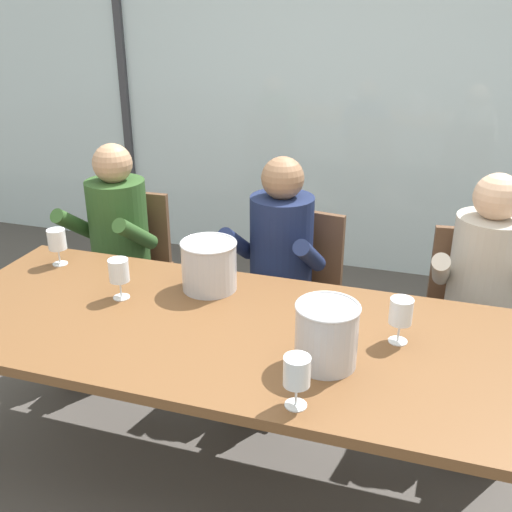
# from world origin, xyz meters

# --- Properties ---
(ground) EXTENTS (14.00, 14.00, 0.00)m
(ground) POSITION_xyz_m (0.00, 1.00, 0.00)
(ground) COLOR #4C4742
(window_glass_panel) EXTENTS (7.57, 0.03, 2.60)m
(window_glass_panel) POSITION_xyz_m (0.00, 2.37, 1.30)
(window_glass_panel) COLOR silver
(window_glass_panel) RESTS_ON ground
(window_mullion_left) EXTENTS (0.06, 0.06, 2.60)m
(window_mullion_left) POSITION_xyz_m (-1.70, 2.35, 1.30)
(window_mullion_left) COLOR #38383D
(window_mullion_left) RESTS_ON ground
(hillside_vineyard) EXTENTS (13.57, 2.40, 1.76)m
(hillside_vineyard) POSITION_xyz_m (0.00, 6.66, 0.88)
(hillside_vineyard) COLOR #386633
(hillside_vineyard) RESTS_ON ground
(dining_table) EXTENTS (2.37, 0.96, 0.75)m
(dining_table) POSITION_xyz_m (0.00, 0.00, 0.68)
(dining_table) COLOR brown
(dining_table) RESTS_ON ground
(chair_near_curtain) EXTENTS (0.46, 0.46, 0.89)m
(chair_near_curtain) POSITION_xyz_m (-0.95, 0.92, 0.53)
(chair_near_curtain) COLOR brown
(chair_near_curtain) RESTS_ON ground
(chair_left_of_center) EXTENTS (0.50, 0.50, 0.89)m
(chair_left_of_center) POSITION_xyz_m (0.05, 0.90, 0.53)
(chair_left_of_center) COLOR brown
(chair_left_of_center) RESTS_ON ground
(chair_center) EXTENTS (0.49, 0.49, 0.89)m
(chair_center) POSITION_xyz_m (0.94, 0.89, 0.53)
(chair_center) COLOR brown
(chair_center) RESTS_ON ground
(person_olive_shirt) EXTENTS (0.48, 0.63, 1.21)m
(person_olive_shirt) POSITION_xyz_m (-0.95, 0.75, 0.70)
(person_olive_shirt) COLOR #2D5123
(person_olive_shirt) RESTS_ON ground
(person_navy_polo) EXTENTS (0.49, 0.63, 1.21)m
(person_navy_polo) POSITION_xyz_m (-0.02, 0.75, 0.70)
(person_navy_polo) COLOR #192347
(person_navy_polo) RESTS_ON ground
(person_beige_jumper) EXTENTS (0.48, 0.62, 1.21)m
(person_beige_jumper) POSITION_xyz_m (0.95, 0.75, 0.70)
(person_beige_jumper) COLOR #B7AD9E
(person_beige_jumper) RESTS_ON ground
(ice_bucket_primary) EXTENTS (0.24, 0.24, 0.22)m
(ice_bucket_primary) POSITION_xyz_m (-0.19, 0.29, 0.86)
(ice_bucket_primary) COLOR #B7B7BC
(ice_bucket_primary) RESTS_ON dining_table
(ice_bucket_secondary) EXTENTS (0.22, 0.22, 0.23)m
(ice_bucket_secondary) POSITION_xyz_m (0.40, -0.13, 0.87)
(ice_bucket_secondary) COLOR #B7B7BC
(ice_bucket_secondary) RESTS_ON dining_table
(wine_glass_by_left_taster) EXTENTS (0.08, 0.08, 0.17)m
(wine_glass_by_left_taster) POSITION_xyz_m (-0.51, 0.09, 0.87)
(wine_glass_by_left_taster) COLOR silver
(wine_glass_by_left_taster) RESTS_ON dining_table
(wine_glass_near_bucket) EXTENTS (0.08, 0.08, 0.17)m
(wine_glass_near_bucket) POSITION_xyz_m (0.63, 0.09, 0.87)
(wine_glass_near_bucket) COLOR silver
(wine_glass_near_bucket) RESTS_ON dining_table
(wine_glass_center_pour) EXTENTS (0.08, 0.08, 0.17)m
(wine_glass_center_pour) POSITION_xyz_m (0.36, -0.38, 0.87)
(wine_glass_center_pour) COLOR silver
(wine_glass_center_pour) RESTS_ON dining_table
(wine_glass_by_right_taster) EXTENTS (0.08, 0.08, 0.17)m
(wine_glass_by_right_taster) POSITION_xyz_m (-0.96, 0.31, 0.87)
(wine_glass_by_right_taster) COLOR silver
(wine_glass_by_right_taster) RESTS_ON dining_table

